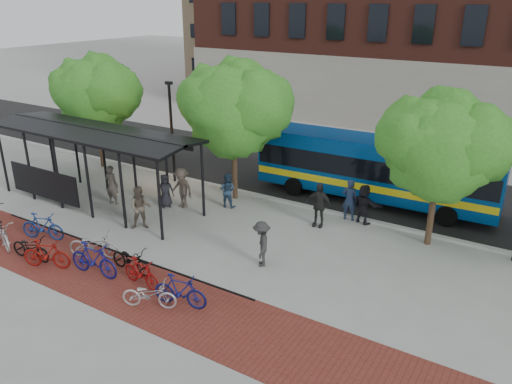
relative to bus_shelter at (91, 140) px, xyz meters
The scene contains 30 objects.
ground 8.68m from the bus_shelter, ahead, with size 160.00×160.00×0.00m, color #9E9E99.
asphalt_street 12.12m from the bus_shelter, 46.19° to the left, with size 160.00×8.00×0.01m, color black.
curb 9.74m from the bus_shelter, 28.84° to the left, with size 160.00×0.25×0.12m, color #B7B7B2.
brick_strip 8.19m from the bus_shelter, 36.40° to the right, with size 24.00×3.00×0.01m, color maroon.
bike_rack_rail 6.74m from the bus_shelter, 36.84° to the right, with size 12.00×0.05×0.95m, color black.
bus_shelter is the anchor object (origin of this frame).
tree_a 5.52m from the bus_shelter, 134.60° to the left, with size 4.90×4.00×6.18m.
tree_b 6.64m from the bus_shelter, 36.21° to the left, with size 5.15×4.20×6.47m.
tree_c 14.77m from the bus_shelter, 15.06° to the left, with size 4.66×3.80×5.92m.
lamp_post_left 4.24m from the bus_shelter, 74.47° to the left, with size 0.35×0.20×5.12m.
bus 12.87m from the bus_shelter, 32.46° to the left, with size 11.06×2.91×2.96m.
bike_2 5.55m from the bus_shelter, 87.15° to the right, with size 0.72×2.06×1.08m, color #B1B0B3.
bike_3 4.66m from the bus_shelter, 73.54° to the right, with size 0.52×1.84×1.10m, color navy.
bike_4 6.06m from the bus_shelter, 67.12° to the right, with size 0.62×1.77×0.93m, color black.
bike_5 6.53m from the bus_shelter, 58.53° to the right, with size 0.50×1.79×1.07m, color maroon.
bike_6 6.02m from the bus_shelter, 43.43° to the right, with size 0.66×1.91×1.00m, color #969698.
bike_7 7.21m from the bus_shelter, 42.97° to the right, with size 0.57×2.01×1.21m, color navy.
bike_8 7.44m from the bus_shelter, 32.82° to the right, with size 0.62×1.78×0.93m, color black.
bike_9 8.45m from the bus_shelter, 32.12° to the right, with size 0.47×1.65×0.99m, color #990E0D.
bike_10 9.73m from the bus_shelter, 32.62° to the right, with size 0.60×1.73×0.91m, color #ADADB0.
bike_11 10.08m from the bus_shelter, 27.47° to the right, with size 0.51×1.79×1.08m, color navy.
pedestrian_0 3.96m from the bus_shelter, 22.22° to the left, with size 0.76×0.49×1.55m, color black.
pedestrian_1 2.21m from the bus_shelter, 15.62° to the left, with size 0.68×0.44×1.86m, color #484039.
pedestrian_2 6.45m from the bus_shelter, 26.54° to the left, with size 0.78×0.61×1.61m, color #21364D.
pedestrian_3 4.55m from the bus_shelter, 22.75° to the left, with size 1.21×0.69×1.87m, color #4E433A.
pedestrian_4 10.47m from the bus_shelter, 17.08° to the left, with size 1.11×0.46×1.90m, color black.
pedestrian_5 12.27m from the bus_shelter, 20.73° to the left, with size 1.59×0.51×1.72m, color black.
pedestrian_7 11.68m from the bus_shelter, 21.85° to the left, with size 0.67×0.44×1.83m, color #202D4B.
pedestrian_8 4.38m from the bus_shelter, 15.38° to the right, with size 0.89×0.69×1.83m, color brown.
pedestrian_9 9.79m from the bus_shelter, ahead, with size 1.09×0.63×1.68m, color #292929.
Camera 1 is at (9.43, -14.93, 8.98)m, focal length 35.00 mm.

